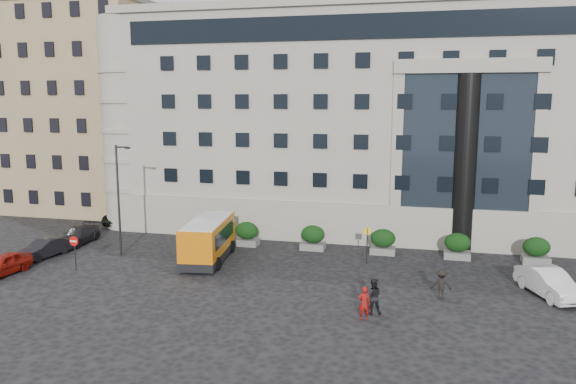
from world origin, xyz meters
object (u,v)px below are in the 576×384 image
(no_entry_sign, at_px, (74,246))
(red_truck, at_px, (159,198))
(hedge_a, at_px, (247,234))
(parked_car_b, at_px, (44,248))
(parked_car_d, at_px, (127,215))
(pedestrian_b, at_px, (373,296))
(hedge_c, at_px, (383,241))
(pedestrian_a, at_px, (364,303))
(hedge_b, at_px, (313,237))
(hedge_e, at_px, (536,250))
(hedge_d, at_px, (457,246))
(pedestrian_c, at_px, (441,284))
(parked_car_c, at_px, (78,235))
(street_lamp, at_px, (119,196))
(minibus, at_px, (208,238))
(parked_car_a, at_px, (2,264))
(bus_stop_sign, at_px, (367,239))
(white_taxi, at_px, (549,283))

(no_entry_sign, xyz_separation_m, red_truck, (-3.57, 19.41, -0.28))
(hedge_a, distance_m, parked_car_b, 14.59)
(parked_car_d, distance_m, pedestrian_b, 29.06)
(pedestrian_b, bearing_deg, hedge_c, -98.41)
(pedestrian_a, bearing_deg, parked_car_d, -56.46)
(hedge_a, relative_size, parked_car_d, 0.33)
(hedge_b, distance_m, no_entry_sign, 16.74)
(hedge_e, distance_m, red_truck, 35.01)
(hedge_e, xyz_separation_m, no_entry_sign, (-29.80, -8.84, 0.72))
(no_entry_sign, bearing_deg, parked_car_b, 150.97)
(hedge_b, relative_size, hedge_e, 1.00)
(hedge_d, bearing_deg, parked_car_d, 170.20)
(parked_car_b, height_order, pedestrian_c, pedestrian_c)
(parked_car_c, xyz_separation_m, pedestrian_b, (23.70, -9.32, 0.30))
(street_lamp, bearing_deg, minibus, 1.87)
(hedge_c, relative_size, parked_car_c, 0.40)
(hedge_c, bearing_deg, pedestrian_b, -88.53)
(street_lamp, relative_size, parked_car_a, 1.97)
(hedge_c, xyz_separation_m, hedge_d, (5.20, 0.00, 0.00))
(red_truck, xyz_separation_m, parked_car_d, (-0.43, -5.63, -0.59))
(hedge_c, relative_size, pedestrian_c, 1.08)
(pedestrian_b, bearing_deg, pedestrian_c, -148.52)
(hedge_d, xyz_separation_m, no_entry_sign, (-24.60, -8.84, 0.72))
(pedestrian_a, bearing_deg, parked_car_c, -42.94)
(bus_stop_sign, xyz_separation_m, pedestrian_a, (0.84, -10.00, -0.85))
(white_taxi, bearing_deg, parked_car_d, 138.57)
(red_truck, height_order, parked_car_c, red_truck)
(hedge_d, relative_size, parked_car_d, 0.33)
(hedge_e, height_order, parked_car_b, hedge_e)
(pedestrian_b, bearing_deg, street_lamp, -30.63)
(hedge_b, xyz_separation_m, pedestrian_a, (5.14, -12.80, -0.04))
(red_truck, relative_size, pedestrian_b, 2.66)
(hedge_d, relative_size, white_taxi, 0.38)
(hedge_c, distance_m, hedge_e, 10.40)
(hedge_a, distance_m, parked_car_c, 13.25)
(bus_stop_sign, bearing_deg, pedestrian_c, -51.22)
(red_truck, distance_m, pedestrian_a, 32.73)
(hedge_e, xyz_separation_m, minibus, (-22.15, -4.58, 0.66))
(hedge_b, distance_m, minibus, 8.02)
(hedge_a, distance_m, hedge_b, 5.20)
(parked_car_d, bearing_deg, parked_car_c, -89.89)
(white_taxi, bearing_deg, street_lamp, 153.95)
(parked_car_b, height_order, pedestrian_b, pedestrian_b)
(parked_car_a, relative_size, parked_car_d, 0.72)
(red_truck, bearing_deg, pedestrian_b, -47.67)
(hedge_c, bearing_deg, no_entry_sign, -155.51)
(bus_stop_sign, xyz_separation_m, no_entry_sign, (-18.50, -6.04, -0.08))
(no_entry_sign, xyz_separation_m, white_taxi, (29.27, 2.04, -0.86))
(red_truck, distance_m, pedestrian_b, 32.33)
(bus_stop_sign, height_order, minibus, minibus)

